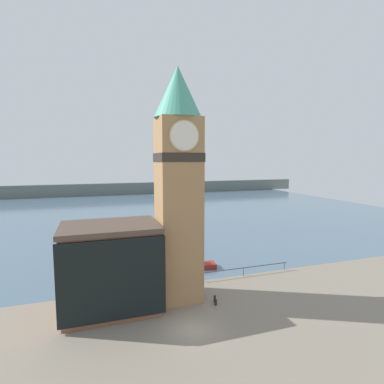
{
  "coord_description": "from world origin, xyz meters",
  "views": [
    {
      "loc": [
        -8.01,
        -23.92,
        15.14
      ],
      "look_at": [
        1.62,
        4.91,
        11.86
      ],
      "focal_mm": 28.0,
      "sensor_mm": 36.0,
      "label": 1
    }
  ],
  "objects_px": {
    "pier_building": "(111,267)",
    "boat_near": "(199,264)",
    "mooring_bollard_near": "(216,302)",
    "clock_tower": "(178,179)",
    "mooring_bollard_far": "(215,298)"
  },
  "relations": [
    {
      "from": "clock_tower",
      "to": "boat_near",
      "type": "bearing_deg",
      "value": 56.11
    },
    {
      "from": "pier_building",
      "to": "boat_near",
      "type": "distance_m",
      "value": 15.07
    },
    {
      "from": "boat_near",
      "to": "mooring_bollard_near",
      "type": "distance_m",
      "value": 10.78
    },
    {
      "from": "clock_tower",
      "to": "boat_near",
      "type": "height_order",
      "value": "clock_tower"
    },
    {
      "from": "mooring_bollard_far",
      "to": "boat_near",
      "type": "bearing_deg",
      "value": 79.69
    },
    {
      "from": "pier_building",
      "to": "mooring_bollard_far",
      "type": "distance_m",
      "value": 11.41
    },
    {
      "from": "pier_building",
      "to": "boat_near",
      "type": "relative_size",
      "value": 2.21
    },
    {
      "from": "boat_near",
      "to": "mooring_bollard_far",
      "type": "relative_size",
      "value": 5.64
    },
    {
      "from": "mooring_bollard_near",
      "to": "mooring_bollard_far",
      "type": "bearing_deg",
      "value": 75.73
    },
    {
      "from": "clock_tower",
      "to": "pier_building",
      "type": "xyz_separation_m",
      "value": [
        -7.16,
        -0.19,
        -8.71
      ]
    },
    {
      "from": "mooring_bollard_near",
      "to": "mooring_bollard_far",
      "type": "xyz_separation_m",
      "value": [
        0.17,
        0.66,
        0.05
      ]
    },
    {
      "from": "pier_building",
      "to": "mooring_bollard_near",
      "type": "height_order",
      "value": "pier_building"
    },
    {
      "from": "boat_near",
      "to": "pier_building",
      "type": "bearing_deg",
      "value": -140.94
    },
    {
      "from": "pier_building",
      "to": "mooring_bollard_near",
      "type": "relative_size",
      "value": 14.1
    },
    {
      "from": "clock_tower",
      "to": "mooring_bollard_near",
      "type": "distance_m",
      "value": 13.44
    }
  ]
}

